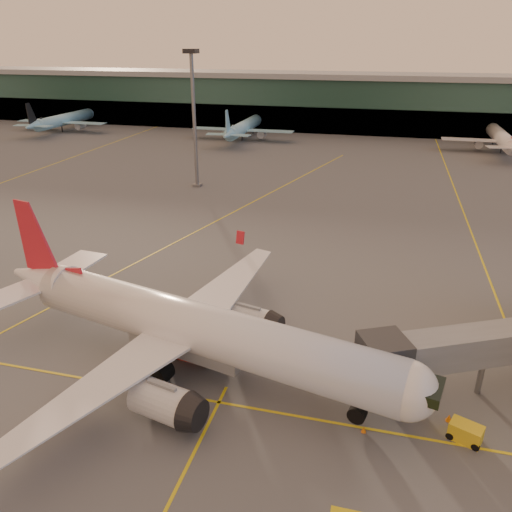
# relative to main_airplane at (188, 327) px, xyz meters

# --- Properties ---
(ground) EXTENTS (600.00, 600.00, 0.00)m
(ground) POSITION_rel_main_airplane_xyz_m (-1.02, -8.81, -4.20)
(ground) COLOR #4C4F54
(ground) RESTS_ON ground
(taxi_markings) EXTENTS (100.12, 173.00, 0.01)m
(taxi_markings) POSITION_rel_main_airplane_xyz_m (-8.35, 35.68, -4.19)
(taxi_markings) COLOR yellow
(taxi_markings) RESTS_ON ground
(terminal) EXTENTS (400.00, 20.00, 17.60)m
(terminal) POSITION_rel_main_airplane_xyz_m (-1.02, 132.98, 4.56)
(terminal) COLOR #19382D
(terminal) RESTS_ON ground
(mast_west_near) EXTENTS (2.40, 2.40, 25.60)m
(mast_west_near) POSITION_rel_main_airplane_xyz_m (-21.02, 57.19, 10.66)
(mast_west_near) COLOR slate
(mast_west_near) RESTS_ON ground
(distant_aircraft_row) EXTENTS (290.00, 34.00, 13.00)m
(distant_aircraft_row) POSITION_rel_main_airplane_xyz_m (-22.02, 109.19, -4.20)
(distant_aircraft_row) COLOR #86C5E1
(distant_aircraft_row) RESTS_ON ground
(main_airplane) EXTENTS (42.38, 38.57, 12.92)m
(main_airplane) POSITION_rel_main_airplane_xyz_m (0.00, 0.00, 0.00)
(main_airplane) COLOR white
(main_airplane) RESTS_ON ground
(jet_bridge) EXTENTS (21.00, 12.54, 6.23)m
(jet_bridge) POSITION_rel_main_airplane_xyz_m (25.72, 3.57, 0.16)
(jet_bridge) COLOR slate
(jet_bridge) RESTS_ON ground
(catering_truck) EXTENTS (5.52, 2.97, 4.10)m
(catering_truck) POSITION_rel_main_airplane_xyz_m (-0.34, 1.76, -1.87)
(catering_truck) COLOR red
(catering_truck) RESTS_ON ground
(gpu_cart) EXTENTS (2.68, 2.18, 1.36)m
(gpu_cart) POSITION_rel_main_airplane_xyz_m (22.78, -3.18, -3.53)
(gpu_cart) COLOR gold
(gpu_cart) RESTS_ON ground
(cone_nose) EXTENTS (0.47, 0.47, 0.60)m
(cone_nose) POSITION_rel_main_airplane_xyz_m (21.85, -1.36, -3.91)
(cone_nose) COLOR orange
(cone_nose) RESTS_ON ground
(cone_wing_left) EXTENTS (0.49, 0.49, 0.62)m
(cone_wing_left) POSITION_rel_main_airplane_xyz_m (-1.20, 16.10, -3.90)
(cone_wing_left) COLOR orange
(cone_wing_left) RESTS_ON ground
(cone_fwd) EXTENTS (0.38, 0.38, 0.48)m
(cone_fwd) POSITION_rel_main_airplane_xyz_m (15.56, -4.22, -3.97)
(cone_fwd) COLOR orange
(cone_fwd) RESTS_ON ground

